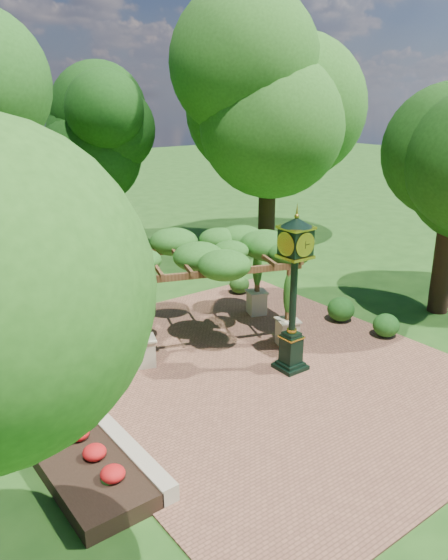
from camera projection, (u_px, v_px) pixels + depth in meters
ground at (282, 385)px, 14.08m from camera, size 120.00×120.00×0.00m
brick_plaza at (257, 370)px, 14.83m from camera, size 10.00×12.00×0.04m
border_wall at (110, 433)px, 11.77m from camera, size 0.35×5.00×0.40m
flower_bed at (70, 449)px, 11.27m from camera, size 1.50×5.00×0.36m
pedestal_clock at (294, 281)px, 14.07m from camera, size 0.85×0.85×4.28m
pergola at (206, 258)px, 16.03m from camera, size 5.70×4.56×3.12m
sundial at (143, 284)px, 20.10m from camera, size 0.72×0.72×1.11m
shrub_front at (386, 325)px, 16.75m from camera, size 0.94×0.94×0.72m
shrub_mid at (341, 309)px, 17.91m from camera, size 1.09×1.09×0.80m
shrub_back at (239, 284)px, 20.44m from camera, size 1.00×1.00×0.68m
tree_north at (107, 136)px, 23.81m from camera, size 4.01×4.01×7.88m
tree_east_far at (270, 90)px, 24.52m from camera, size 6.29×6.29×10.60m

